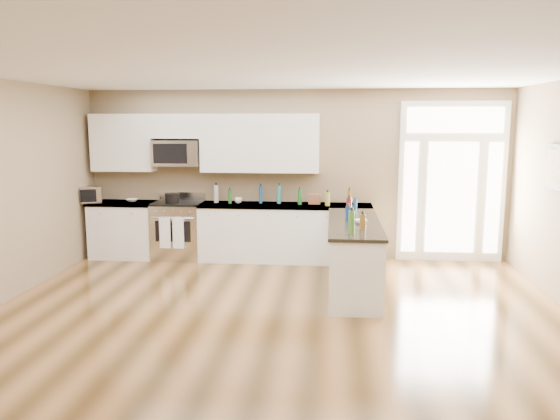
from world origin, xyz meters
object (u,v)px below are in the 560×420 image
kitchen_range (179,230)px  toaster_oven (92,195)px  peninsula_cabinet (353,258)px  stockpot (172,198)px

kitchen_range → toaster_oven: size_ratio=3.36×
peninsula_cabinet → toaster_oven: bearing=162.8°
peninsula_cabinet → toaster_oven: toaster_oven is taller
peninsula_cabinet → kitchen_range: size_ratio=2.15×
stockpot → toaster_oven: bearing=-179.0°
peninsula_cabinet → stockpot: (-2.92, 1.34, 0.60)m
stockpot → toaster_oven: toaster_oven is taller
kitchen_range → peninsula_cabinet: bearing=-26.9°
peninsula_cabinet → stockpot: stockpot is taller
kitchen_range → toaster_oven: bearing=-174.8°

